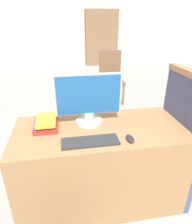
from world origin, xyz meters
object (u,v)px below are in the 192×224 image
Objects in this scene: keyboard at (90,141)px; far_chair at (111,75)px; book_stack at (46,123)px; monitor at (89,100)px; mouse at (130,138)px.

keyboard is 0.42× the size of far_chair.
far_chair reaches higher than keyboard.
monitor is at bearing 5.90° from book_stack.
book_stack reaches higher than mouse.
monitor is 0.37m from keyboard.
far_chair is (0.50, 2.65, -0.23)m from mouse.
book_stack is at bearing 140.13° from keyboard.
book_stack is 2.62m from far_chair.
far_chair is at bearing 71.78° from monitor.
book_stack reaches higher than keyboard.
mouse is (0.26, -0.33, -0.19)m from monitor.
monitor is 0.55× the size of far_chair.
far_chair reaches higher than book_stack.
keyboard is 0.43m from book_stack.
book_stack is (-0.33, 0.27, 0.03)m from keyboard.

